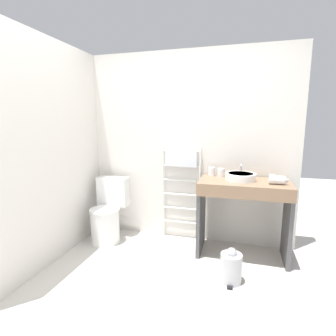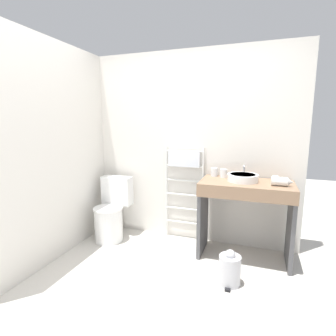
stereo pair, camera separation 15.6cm
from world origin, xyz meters
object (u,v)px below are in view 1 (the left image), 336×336
Objects in this scene: trash_bin at (231,267)px; sink_basin at (240,177)px; towel_radiator at (181,174)px; hair_dryer at (278,180)px; toilet at (108,215)px; cup_near_edge at (221,173)px; cup_near_wall at (212,172)px.

sink_basin is at bearing 85.61° from trash_bin.
towel_radiator is at bearing 130.31° from trash_bin.
hair_dryer reaches higher than trash_bin.
trash_bin is (-0.04, -0.57, -0.76)m from sink_basin.
cup_near_edge reaches higher than toilet.
sink_basin is (1.61, 0.07, 0.58)m from toilet.
toilet is at bearing 162.31° from trash_bin.
hair_dryer is (0.59, -0.22, -0.00)m from cup_near_edge.
sink_basin reaches higher than toilet.
sink_basin is at bearing -32.85° from cup_near_edge.
cup_near_wall is 0.74m from hair_dryer.
toilet is at bearing -177.35° from sink_basin.
hair_dryer is at bearing 0.10° from toilet.
towel_radiator is at bearing 170.75° from cup_near_edge.
cup_near_wall reaches higher than cup_near_edge.
sink_basin is at bearing 169.16° from hair_dryer.
toilet is at bearing -161.30° from towel_radiator.
trash_bin is at bearing -75.96° from cup_near_edge.
cup_near_wall is at bearing -8.56° from towel_radiator.
cup_near_wall is (-0.33, 0.17, 0.01)m from sink_basin.
cup_near_edge is (0.50, -0.08, 0.06)m from towel_radiator.
trash_bin is (0.68, -0.80, -0.71)m from towel_radiator.
cup_near_wall is 1.11m from trash_bin.
towel_radiator reaches higher than sink_basin.
towel_radiator reaches higher than hair_dryer.
hair_dryer is (1.98, 0.00, 0.58)m from toilet.
trash_bin is (-0.42, -0.50, -0.76)m from hair_dryer.
cup_near_edge is (0.11, -0.02, -0.00)m from cup_near_wall.
towel_radiator is 12.56× the size of cup_near_edge.
hair_dryer is (0.37, -0.07, 0.00)m from sink_basin.
towel_radiator is 1.13m from hair_dryer.
sink_basin is 3.44× the size of cup_near_edge.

